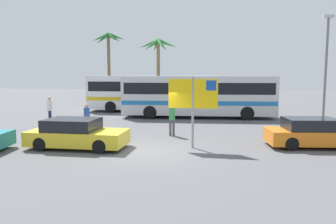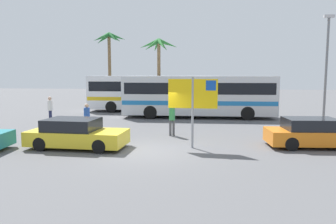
{
  "view_description": "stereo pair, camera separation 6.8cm",
  "coord_description": "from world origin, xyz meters",
  "px_view_note": "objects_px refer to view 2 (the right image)",
  "views": [
    {
      "loc": [
        2.17,
        -13.51,
        3.29
      ],
      "look_at": [
        0.59,
        3.63,
        1.3
      ],
      "focal_mm": 34.64,
      "sensor_mm": 36.0,
      "label": 1
    },
    {
      "loc": [
        2.23,
        -13.5,
        3.29
      ],
      "look_at": [
        0.59,
        3.63,
        1.3
      ],
      "focal_mm": 34.64,
      "sensor_mm": 36.0,
      "label": 2
    }
  ],
  "objects_px": {
    "car_orange": "(314,133)",
    "bus_rear_coach": "(153,92)",
    "car_yellow": "(76,134)",
    "pedestrian_crossing_lot": "(172,117)",
    "ferry_sign": "(194,97)",
    "pedestrian_near_sign": "(50,108)",
    "bus_front_coach": "(198,94)",
    "pedestrian_by_bus": "(87,116)"
  },
  "relations": [
    {
      "from": "bus_rear_coach",
      "to": "car_orange",
      "type": "height_order",
      "value": "bus_rear_coach"
    },
    {
      "from": "bus_rear_coach",
      "to": "pedestrian_near_sign",
      "type": "relative_size",
      "value": 6.27
    },
    {
      "from": "car_yellow",
      "to": "pedestrian_crossing_lot",
      "type": "bearing_deg",
      "value": 43.16
    },
    {
      "from": "bus_rear_coach",
      "to": "ferry_sign",
      "type": "bearing_deg",
      "value": -74.89
    },
    {
      "from": "car_yellow",
      "to": "pedestrian_crossing_lot",
      "type": "relative_size",
      "value": 2.52
    },
    {
      "from": "bus_front_coach",
      "to": "car_orange",
      "type": "distance_m",
      "value": 11.1
    },
    {
      "from": "bus_rear_coach",
      "to": "car_orange",
      "type": "bearing_deg",
      "value": -55.32
    },
    {
      "from": "bus_rear_coach",
      "to": "pedestrian_crossing_lot",
      "type": "height_order",
      "value": "bus_rear_coach"
    },
    {
      "from": "pedestrian_crossing_lot",
      "to": "car_orange",
      "type": "bearing_deg",
      "value": -124.03
    },
    {
      "from": "bus_rear_coach",
      "to": "pedestrian_crossing_lot",
      "type": "bearing_deg",
      "value": -77.02
    },
    {
      "from": "bus_front_coach",
      "to": "pedestrian_near_sign",
      "type": "height_order",
      "value": "bus_front_coach"
    },
    {
      "from": "bus_rear_coach",
      "to": "pedestrian_crossing_lot",
      "type": "distance_m",
      "value": 11.63
    },
    {
      "from": "car_orange",
      "to": "ferry_sign",
      "type": "bearing_deg",
      "value": -175.91
    },
    {
      "from": "car_orange",
      "to": "car_yellow",
      "type": "xyz_separation_m",
      "value": [
        -10.74,
        -1.18,
        0.0
      ]
    },
    {
      "from": "car_orange",
      "to": "pedestrian_near_sign",
      "type": "bearing_deg",
      "value": 156.18
    },
    {
      "from": "bus_front_coach",
      "to": "car_yellow",
      "type": "xyz_separation_m",
      "value": [
        -5.45,
        -10.88,
        -1.15
      ]
    },
    {
      "from": "pedestrian_near_sign",
      "to": "pedestrian_crossing_lot",
      "type": "height_order",
      "value": "pedestrian_near_sign"
    },
    {
      "from": "pedestrian_by_bus",
      "to": "pedestrian_near_sign",
      "type": "bearing_deg",
      "value": 132.99
    },
    {
      "from": "car_orange",
      "to": "car_yellow",
      "type": "distance_m",
      "value": 10.8
    },
    {
      "from": "car_yellow",
      "to": "pedestrian_by_bus",
      "type": "height_order",
      "value": "pedestrian_by_bus"
    },
    {
      "from": "bus_front_coach",
      "to": "bus_rear_coach",
      "type": "height_order",
      "value": "same"
    },
    {
      "from": "pedestrian_near_sign",
      "to": "ferry_sign",
      "type": "bearing_deg",
      "value": -81.8
    },
    {
      "from": "bus_rear_coach",
      "to": "car_yellow",
      "type": "relative_size",
      "value": 2.56
    },
    {
      "from": "ferry_sign",
      "to": "bus_front_coach",
      "type": "bearing_deg",
      "value": 94.13
    },
    {
      "from": "pedestrian_crossing_lot",
      "to": "pedestrian_by_bus",
      "type": "bearing_deg",
      "value": 75.56
    },
    {
      "from": "car_orange",
      "to": "pedestrian_crossing_lot",
      "type": "xyz_separation_m",
      "value": [
        -6.68,
        2.11,
        0.42
      ]
    },
    {
      "from": "car_yellow",
      "to": "ferry_sign",
      "type": "bearing_deg",
      "value": 9.35
    },
    {
      "from": "bus_front_coach",
      "to": "ferry_sign",
      "type": "distance_m",
      "value": 10.41
    },
    {
      "from": "bus_front_coach",
      "to": "pedestrian_by_bus",
      "type": "distance_m",
      "value": 9.86
    },
    {
      "from": "ferry_sign",
      "to": "car_orange",
      "type": "distance_m",
      "value": 5.77
    },
    {
      "from": "car_orange",
      "to": "pedestrian_by_bus",
      "type": "distance_m",
      "value": 11.51
    },
    {
      "from": "ferry_sign",
      "to": "pedestrian_near_sign",
      "type": "distance_m",
      "value": 11.76
    },
    {
      "from": "pedestrian_crossing_lot",
      "to": "pedestrian_by_bus",
      "type": "height_order",
      "value": "pedestrian_crossing_lot"
    },
    {
      "from": "bus_front_coach",
      "to": "pedestrian_near_sign",
      "type": "distance_m",
      "value": 10.73
    },
    {
      "from": "car_orange",
      "to": "bus_rear_coach",
      "type": "bearing_deg",
      "value": 121.53
    },
    {
      "from": "bus_front_coach",
      "to": "bus_rear_coach",
      "type": "relative_size",
      "value": 1.0
    },
    {
      "from": "bus_rear_coach",
      "to": "pedestrian_crossing_lot",
      "type": "relative_size",
      "value": 6.46
    },
    {
      "from": "bus_rear_coach",
      "to": "car_yellow",
      "type": "distance_m",
      "value": 14.72
    },
    {
      "from": "ferry_sign",
      "to": "pedestrian_near_sign",
      "type": "height_order",
      "value": "ferry_sign"
    },
    {
      "from": "car_yellow",
      "to": "pedestrian_crossing_lot",
      "type": "xyz_separation_m",
      "value": [
        4.06,
        3.3,
        0.41
      ]
    },
    {
      "from": "pedestrian_by_bus",
      "to": "car_orange",
      "type": "bearing_deg",
      "value": -12.49
    },
    {
      "from": "car_yellow",
      "to": "pedestrian_by_bus",
      "type": "distance_m",
      "value": 3.21
    }
  ]
}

